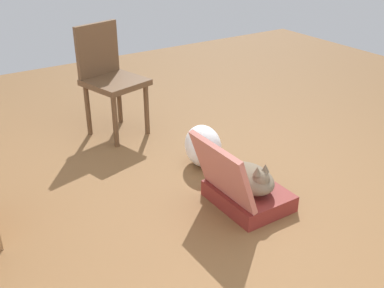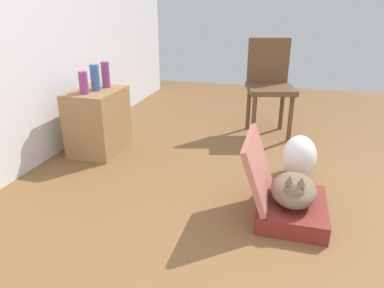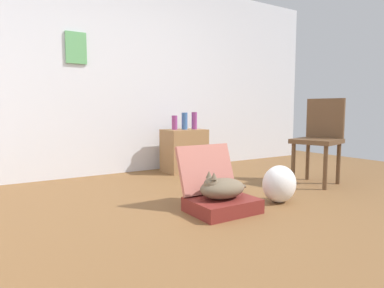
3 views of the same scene
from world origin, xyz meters
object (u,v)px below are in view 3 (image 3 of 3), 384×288
side_table (184,150)px  vase_round (185,121)px  plastic_bag_white (279,184)px  vase_short (194,121)px  chair (320,137)px  vase_tall (175,123)px  cat (221,188)px  suitcase_base (222,205)px

side_table → vase_round: bearing=-90.0°
plastic_bag_white → vase_short: vase_short is taller
plastic_bag_white → vase_round: 1.85m
vase_short → chair: 1.62m
plastic_bag_white → vase_round: vase_round is taller
side_table → vase_tall: (-0.14, 0.02, 0.38)m
vase_short → plastic_bag_white: bearing=-96.5°
chair → vase_short: bearing=-166.1°
cat → side_table: (0.69, 1.75, 0.08)m
vase_round → chair: bearing=-57.7°
suitcase_base → vase_tall: bearing=72.9°
cat → vase_round: 1.93m
vase_short → vase_round: vase_short is taller
vase_tall → vase_short: 0.28m
cat → vase_round: size_ratio=2.12×
cat → chair: chair is taller
cat → plastic_bag_white: (0.63, -0.04, -0.03)m
suitcase_base → vase_round: vase_round is taller
side_table → plastic_bag_white: bearing=-92.0°
suitcase_base → plastic_bag_white: (0.62, -0.04, 0.11)m
chair → vase_round: bearing=-162.5°
cat → vase_tall: 1.91m
suitcase_base → plastic_bag_white: bearing=-3.7°
vase_tall → vase_short: vase_short is taller
plastic_bag_white → vase_short: 1.83m
suitcase_base → vase_short: 1.99m
cat → chair: bearing=10.2°
side_table → vase_round: size_ratio=2.53×
plastic_bag_white → chair: (0.98, 0.33, 0.37)m
vase_tall → vase_round: vase_round is taller
side_table → vase_tall: size_ratio=3.04×
plastic_bag_white → side_table: side_table is taller
cat → plastic_bag_white: bearing=-3.6°
chair → suitcase_base: bearing=-94.6°
plastic_bag_white → side_table: bearing=88.0°
suitcase_base → vase_round: size_ratio=2.35×
vase_round → cat: bearing=-111.7°
cat → vase_tall: bearing=72.6°
plastic_bag_white → side_table: size_ratio=0.59×
suitcase_base → vase_round: (0.68, 1.74, 0.63)m
plastic_bag_white → vase_round: (0.06, 1.77, 0.52)m
cat → vase_short: (0.83, 1.71, 0.49)m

